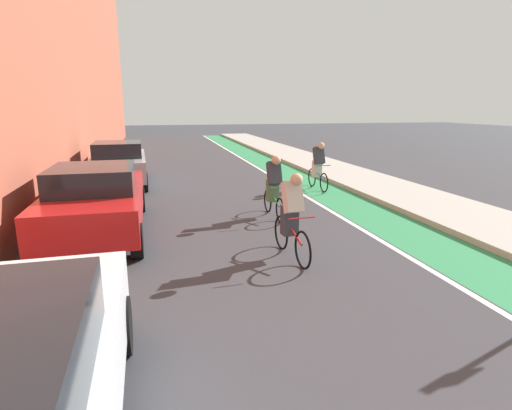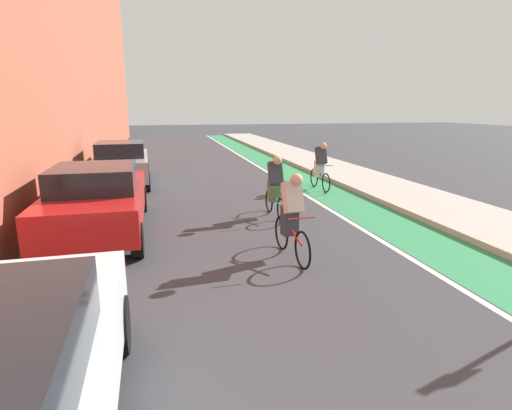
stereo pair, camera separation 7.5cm
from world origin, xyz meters
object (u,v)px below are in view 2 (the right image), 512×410
object	(u,v)px
parked_sedan_red	(98,199)
cyclist_far	(320,165)
cyclist_mid	(292,214)
cyclist_trailing	(275,186)
parked_sedan_silver	(122,162)

from	to	relation	value
parked_sedan_red	cyclist_far	size ratio (longest dim) A/B	2.76
cyclist_mid	parked_sedan_red	bearing A→B (deg)	146.89
cyclist_mid	cyclist_far	world-z (taller)	cyclist_mid
cyclist_trailing	cyclist_far	distance (m)	3.96
cyclist_mid	cyclist_trailing	xyz separation A→B (m)	(0.49, 2.86, -0.05)
cyclist_mid	parked_sedan_silver	bearing A→B (deg)	113.21
cyclist_far	parked_sedan_red	bearing A→B (deg)	-151.31
parked_sedan_silver	cyclist_far	distance (m)	7.04
parked_sedan_silver	cyclist_mid	xyz separation A→B (m)	(3.64, -8.49, 0.06)
cyclist_trailing	parked_sedan_red	bearing A→B (deg)	-173.32
cyclist_mid	cyclist_far	size ratio (longest dim) A/B	1.02
cyclist_mid	cyclist_far	xyz separation A→B (m)	(2.94, 5.97, -0.00)
parked_sedan_silver	cyclist_mid	world-z (taller)	cyclist_mid
cyclist_trailing	cyclist_far	world-z (taller)	cyclist_far
parked_sedan_silver	cyclist_far	xyz separation A→B (m)	(6.58, -2.51, 0.06)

